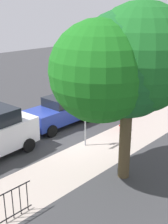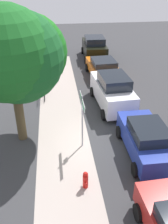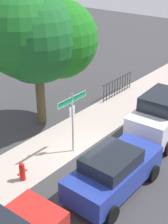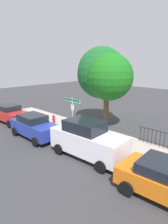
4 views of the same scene
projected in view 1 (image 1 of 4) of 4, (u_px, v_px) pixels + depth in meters
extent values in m
plane|color=#38383A|center=(76.00, 144.00, 14.41)|extent=(60.00, 60.00, 0.00)
cube|color=#B1A197|center=(65.00, 169.00, 12.19)|extent=(24.00, 2.60, 0.00)
cylinder|color=#9EA0A5|center=(85.00, 119.00, 13.86)|extent=(0.07, 0.07, 2.74)
cube|color=#0F723D|center=(85.00, 96.00, 13.49)|extent=(1.69, 0.02, 0.22)
cube|color=white|center=(85.00, 96.00, 13.49)|extent=(1.72, 0.02, 0.25)
cube|color=silver|center=(86.00, 108.00, 13.66)|extent=(0.32, 0.02, 0.42)
cylinder|color=#4E4128|center=(125.00, 142.00, 11.22)|extent=(0.45, 0.45, 2.95)
sphere|color=#175924|center=(127.00, 64.00, 10.67)|extent=(3.98, 3.98, 3.98)
sphere|color=#196B19|center=(100.00, 72.00, 10.22)|extent=(3.65, 3.65, 3.65)
sphere|color=#196320|center=(141.00, 58.00, 10.57)|extent=(3.98, 3.98, 3.98)
sphere|color=#1C641C|center=(127.00, 71.00, 11.08)|extent=(2.93, 2.93, 2.93)
cube|color=red|center=(118.00, 97.00, 19.57)|extent=(4.09, 1.89, 0.81)
cube|color=black|center=(120.00, 87.00, 19.52)|extent=(1.99, 1.59, 0.47)
cylinder|color=black|center=(117.00, 111.00, 18.20)|extent=(0.65, 0.25, 0.64)
cylinder|color=black|center=(95.00, 105.00, 19.25)|extent=(0.65, 0.25, 0.64)
cylinder|color=black|center=(139.00, 101.00, 20.16)|extent=(0.65, 0.25, 0.64)
cylinder|color=black|center=(118.00, 96.00, 21.20)|extent=(0.65, 0.25, 0.64)
cube|color=#243798|center=(60.00, 113.00, 16.54)|extent=(4.09, 1.71, 0.86)
cube|color=black|center=(63.00, 100.00, 16.48)|extent=(1.96, 1.50, 0.49)
cylinder|color=black|center=(52.00, 131.00, 15.18)|extent=(0.64, 0.22, 0.64)
cylinder|color=black|center=(31.00, 123.00, 16.27)|extent=(0.64, 0.22, 0.64)
cylinder|color=black|center=(88.00, 117.00, 17.10)|extent=(0.64, 0.22, 0.64)
cylinder|color=black|center=(67.00, 111.00, 18.19)|extent=(0.64, 0.22, 0.64)
cylinder|color=black|center=(29.00, 145.00, 13.63)|extent=(0.65, 0.26, 0.64)
cylinder|color=black|center=(5.00, 135.00, 14.70)|extent=(0.65, 0.26, 0.64)
cylinder|color=black|center=(27.00, 196.00, 9.57)|extent=(0.03, 0.03, 1.05)
cylinder|color=black|center=(20.00, 200.00, 9.38)|extent=(0.03, 0.03, 1.05)
cylinder|color=black|center=(13.00, 204.00, 9.18)|extent=(0.03, 0.03, 1.05)
cylinder|color=black|center=(5.00, 209.00, 8.99)|extent=(0.03, 0.03, 1.05)
cylinder|color=red|center=(122.00, 125.00, 15.97)|extent=(0.22, 0.22, 0.62)
sphere|color=red|center=(122.00, 119.00, 15.84)|extent=(0.20, 0.20, 0.20)
cylinder|color=red|center=(124.00, 124.00, 16.07)|extent=(0.10, 0.09, 0.09)
cylinder|color=red|center=(120.00, 125.00, 15.85)|extent=(0.10, 0.09, 0.09)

